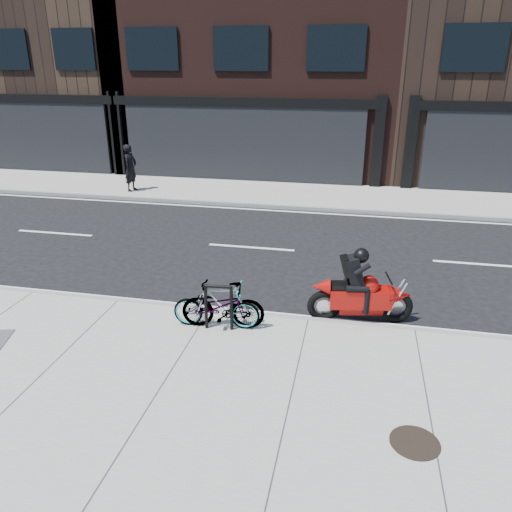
% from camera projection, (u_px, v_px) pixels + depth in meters
% --- Properties ---
extents(ground, '(120.00, 120.00, 0.00)m').
position_uv_depth(ground, '(233.00, 276.00, 11.92)').
color(ground, black).
rests_on(ground, ground).
extents(sidewalk_near, '(60.00, 6.00, 0.13)m').
position_uv_depth(sidewalk_near, '(151.00, 407.00, 7.35)').
color(sidewalk_near, gray).
rests_on(sidewalk_near, ground).
extents(sidewalk_far, '(60.00, 3.50, 0.13)m').
position_uv_depth(sidewalk_far, '(283.00, 194.00, 18.95)').
color(sidewalk_far, gray).
rests_on(sidewalk_far, ground).
extents(building_midwest, '(10.00, 10.00, 12.00)m').
position_uv_depth(building_midwest, '(71.00, 34.00, 25.17)').
color(building_midwest, black).
rests_on(building_midwest, ground).
extents(building_center, '(12.00, 10.00, 14.50)m').
position_uv_depth(building_center, '(266.00, 2.00, 22.83)').
color(building_center, black).
rests_on(building_center, ground).
extents(bike_rack, '(0.54, 0.10, 0.90)m').
position_uv_depth(bike_rack, '(218.00, 303.00, 9.17)').
color(bike_rack, black).
rests_on(bike_rack, sidewalk_near).
extents(bicycle_front, '(1.68, 0.70, 0.86)m').
position_uv_depth(bicycle_front, '(216.00, 306.00, 9.29)').
color(bicycle_front, gray).
rests_on(bicycle_front, sidewalk_near).
extents(bicycle_rear, '(1.59, 0.62, 0.93)m').
position_uv_depth(bicycle_rear, '(223.00, 305.00, 9.25)').
color(bicycle_rear, gray).
rests_on(bicycle_rear, sidewalk_near).
extents(motorcycle, '(2.06, 0.67, 1.55)m').
position_uv_depth(motorcycle, '(365.00, 292.00, 9.68)').
color(motorcycle, black).
rests_on(motorcycle, ground).
extents(pedestrian, '(0.49, 0.68, 1.75)m').
position_uv_depth(pedestrian, '(131.00, 168.00, 18.85)').
color(pedestrian, black).
rests_on(pedestrian, sidewalk_far).
extents(manhole_cover, '(0.74, 0.74, 0.02)m').
position_uv_depth(manhole_cover, '(415.00, 443.00, 6.57)').
color(manhole_cover, black).
rests_on(manhole_cover, sidewalk_near).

